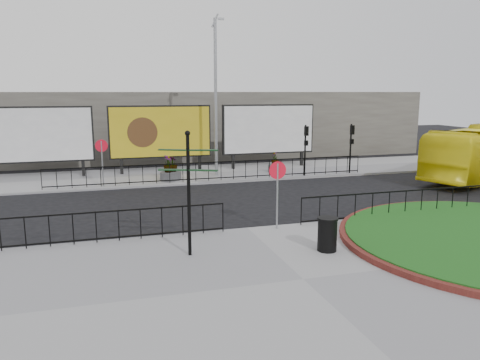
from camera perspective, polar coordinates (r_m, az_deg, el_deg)
name	(u,v)px	position (r m, az deg, el deg)	size (l,w,h in m)	color
ground	(247,231)	(17.28, 0.90, -6.21)	(90.00, 90.00, 0.00)	black
pavement_near	(303,281)	(12.85, 7.72, -12.13)	(30.00, 10.00, 0.12)	gray
pavement_far	(189,175)	(28.64, -6.28, 0.67)	(44.00, 6.00, 0.12)	gray
railing_near_left	(73,229)	(16.11, -19.68, -5.63)	(10.00, 0.10, 1.10)	black
railing_near_right	(405,203)	(19.73, 19.53, -2.67)	(9.00, 0.10, 1.10)	black
railing_far	(215,171)	(26.13, -3.09, 1.11)	(18.00, 0.10, 1.10)	black
speed_sign_far	(102,153)	(25.37, -16.50, 3.23)	(0.64, 0.07, 2.47)	gray
speed_sign_near	(277,180)	(16.78, 4.58, -0.01)	(0.64, 0.07, 2.47)	gray
billboard_left	(37,135)	(29.06, -23.54, 5.04)	(6.20, 0.31, 4.10)	black
billboard_mid	(161,132)	(29.05, -9.66, 5.78)	(6.20, 0.31, 4.10)	black
billboard_right	(269,130)	(30.68, 3.50, 6.16)	(6.20, 0.31, 4.10)	black
lamp_post	(216,95)	(27.54, -2.97, 10.29)	(0.74, 0.18, 9.23)	gray
signal_pole_a	(306,142)	(27.75, 8.01, 4.56)	(0.22, 0.26, 3.00)	black
signal_pole_b	(351,141)	(29.12, 13.41, 4.66)	(0.22, 0.26, 3.00)	black
building_backdrop	(166,124)	(38.18, -9.06, 6.80)	(40.00, 10.00, 5.00)	slate
fingerpost_sign	(189,181)	(13.95, -6.30, -0.16)	(1.74, 0.89, 3.80)	black
litter_bin	(327,234)	(14.92, 10.59, -6.50)	(0.65, 0.65, 1.07)	black
planter_a	(168,171)	(26.38, -8.74, 1.03)	(0.93, 0.93, 1.44)	#4C4C4F
planter_b	(173,172)	(26.63, -8.16, 1.03)	(0.92, 0.92, 1.36)	#4C4C4F
planter_c	(275,165)	(28.98, 4.27, 1.86)	(0.85, 0.85, 1.29)	#4C4C4F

